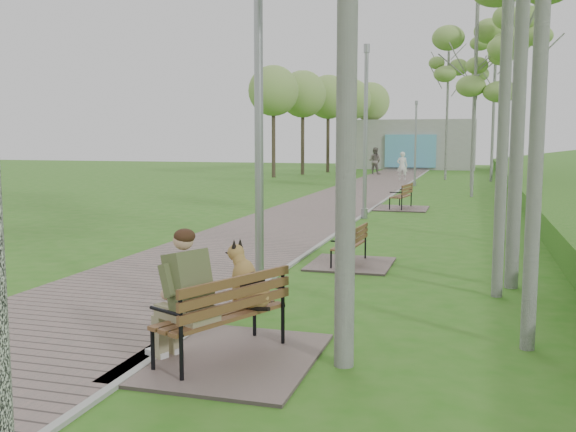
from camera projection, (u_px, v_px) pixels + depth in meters
name	position (u px, v px, depth m)	size (l,w,h in m)	color
walkway	(338.00, 201.00, 25.50)	(3.50, 67.00, 0.04)	#73635D
kerb	(382.00, 202.00, 25.02)	(0.10, 67.00, 0.05)	#999993
building_north	(413.00, 144.00, 53.30)	(10.00, 5.20, 4.00)	#9E9E99
bench_main	(215.00, 317.00, 7.17)	(2.01, 2.23, 1.75)	#73635D
bench_second	(349.00, 256.00, 12.63)	(1.58, 1.75, 0.97)	#73635D
bench_third	(401.00, 203.00, 22.67)	(1.81, 2.01, 1.11)	#73635D
lamp_post_near	(259.00, 134.00, 9.15)	(0.21, 0.21, 5.44)	gray
lamp_post_second	(365.00, 138.00, 19.74)	(0.21, 0.21, 5.33)	gray
lamp_post_third	(415.00, 146.00, 33.49)	(0.17, 0.17, 4.43)	gray
pedestrian_near	(402.00, 166.00, 37.99)	(0.62, 0.41, 1.71)	white
pedestrian_far	(375.00, 161.00, 44.29)	(0.91, 0.71, 1.88)	gray
birch_mid_c	(476.00, 78.00, 26.79)	(2.27, 2.27, 6.38)	silver
birch_far_a	(537.00, 12.00, 25.01)	(2.59, 2.59, 9.42)	silver
birch_far_b	(477.00, 35.00, 31.77)	(2.98, 2.98, 9.64)	silver
birch_far_c	(496.00, 51.00, 36.34)	(2.58, 2.58, 9.42)	silver
birch_distant_a	(449.00, 57.00, 38.01)	(2.33, 2.33, 9.29)	silver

